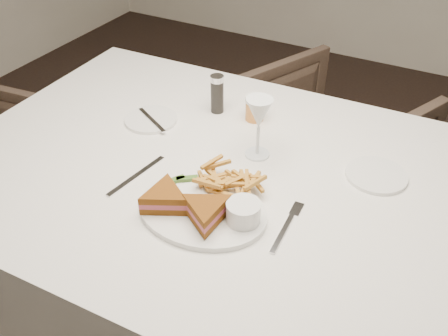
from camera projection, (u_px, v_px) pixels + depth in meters
table at (232, 269)px, 1.54m from camera, size 1.59×1.08×0.75m
chair_far at (321, 145)px, 2.13m from camera, size 0.87×0.85×0.69m
table_setting at (222, 175)px, 1.25m from camera, size 0.84×0.61×0.18m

